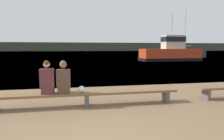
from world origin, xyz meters
TOP-DOWN VIEW (x-y plane):
  - water_surface at (0.00, 126.20)m, footprint 240.00×240.00m
  - far_shoreline at (0.00, 125.11)m, footprint 600.00×12.00m
  - bench_main at (0.09, 3.17)m, footprint 5.96×0.44m
  - person_left at (-1.09, 3.18)m, footprint 0.41×0.41m
  - person_right at (-0.61, 3.18)m, footprint 0.41×0.41m
  - shopping_bag at (-0.07, 3.17)m, footprint 0.20×0.22m
  - tugboat_red at (13.36, 23.42)m, footprint 8.68×3.17m
  - moored_sailboat at (20.67, 31.60)m, footprint 7.70×3.49m

SIDE VIEW (x-z plane):
  - water_surface at x=0.00m, z-range 0.00..0.00m
  - bench_main at x=0.09m, z-range 0.14..0.57m
  - shopping_bag at x=-0.07m, z-range 0.44..0.64m
  - moored_sailboat at x=20.67m, z-range -4.26..5.67m
  - person_left at x=-1.09m, z-range 0.35..1.37m
  - person_right at x=-0.61m, z-range 0.36..1.37m
  - tugboat_red at x=13.36m, z-range -2.15..4.44m
  - far_shoreline at x=0.00m, z-range 0.00..5.14m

